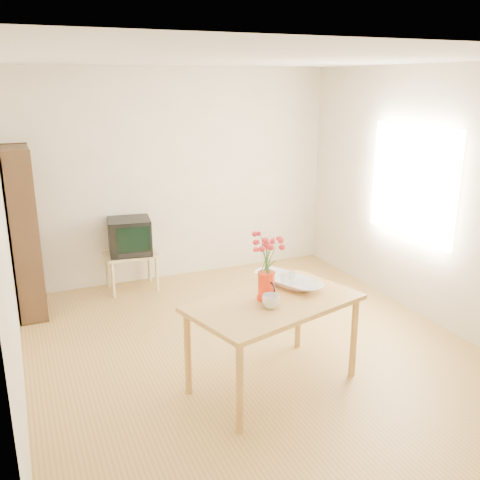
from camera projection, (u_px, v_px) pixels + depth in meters
name	position (u px, v px, depth m)	size (l,w,h in m)	color
room	(256.00, 216.00, 4.67)	(4.50, 4.50, 4.50)	olive
table	(274.00, 311.00, 4.29)	(1.52, 1.12, 0.75)	#B0803C
tv_stand	(131.00, 259.00, 6.39)	(0.60, 0.45, 0.46)	tan
bookshelf	(25.00, 238.00, 5.63)	(0.28, 0.70, 1.80)	black
pitcher	(266.00, 287.00, 4.26)	(0.15, 0.23, 0.23)	red
flowers	(267.00, 251.00, 4.17)	(0.27, 0.27, 0.38)	#DA3341
mug	(271.00, 301.00, 4.11)	(0.14, 0.14, 0.11)	white
bowl	(288.00, 263.00, 4.53)	(0.43, 0.43, 0.41)	white
teacup_a	(284.00, 268.00, 4.52)	(0.07, 0.07, 0.06)	white
teacup_b	(292.00, 266.00, 4.57)	(0.07, 0.07, 0.06)	white
television	(129.00, 236.00, 6.32)	(0.54, 0.51, 0.42)	black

